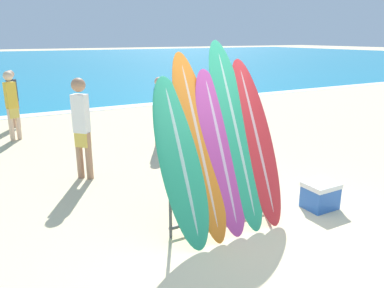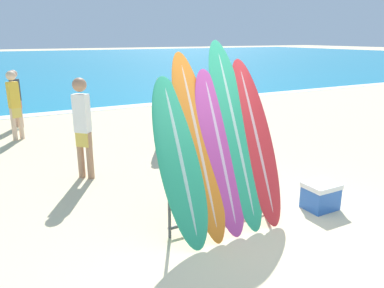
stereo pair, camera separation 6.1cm
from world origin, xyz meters
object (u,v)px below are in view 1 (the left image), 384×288
Objects in this scene: surfboard_slot_1 at (199,145)px; cooler_box at (320,195)px; surfboard_rack at (221,190)px; person_far_left at (13,97)px; surfboard_slot_2 at (220,151)px; surfboard_slot_4 at (256,140)px; person_far_right at (160,109)px; person_mid_beach at (12,103)px; surfboard_slot_3 at (235,133)px; person_near_water at (82,125)px; surfboard_slot_0 at (181,161)px.

cooler_box is (1.85, -0.40, -0.94)m from surfboard_slot_1.
person_far_left is (-1.92, 7.44, 0.38)m from surfboard_rack.
surfboard_slot_4 reaches higher than surfboard_slot_2.
surfboard_slot_4 is at bearing 93.43° from person_far_right.
surfboard_slot_1 is 0.89m from surfboard_slot_4.
surfboard_slot_4 reaches higher than person_mid_beach.
surfboard_slot_3 is at bearing 2.23° from surfboard_slot_1.
surfboard_slot_1 is 0.58m from surfboard_slot_3.
surfboard_slot_2 is at bearing 167.88° from cooler_box.
surfboard_rack is 0.54m from surfboard_slot_2.
cooler_box is (1.55, -0.30, -0.28)m from surfboard_rack.
person_far_left is (-2.51, 7.38, -0.22)m from surfboard_slot_4.
surfboard_rack is 1.61m from cooler_box.
surfboard_slot_4 is (0.88, -0.04, -0.05)m from surfboard_slot_1.
surfboard_slot_1 is 7.53m from person_far_left.
surfboard_slot_2 reaches higher than surfboard_rack.
surfboard_slot_3 is at bearing 88.48° from person_mid_beach.
person_far_right is 4.27m from cooler_box.
surfboard_slot_3 is 1.35× the size of person_near_water.
surfboard_rack is 0.78m from surfboard_slot_0.
surfboard_slot_1 is 4.84× the size of cooler_box.
surfboard_slot_4 is at bearing -2.42° from surfboard_slot_1.
surfboard_slot_2 is 0.60m from surfboard_slot_4.
surfboard_slot_2 is at bearing -164.07° from surfboard_slot_3.
surfboard_slot_4 is at bearing 159.57° from cooler_box.
surfboard_slot_0 is 1.18m from surfboard_slot_4.
surfboard_slot_0 is 0.82× the size of surfboard_slot_3.
surfboard_slot_0 is 0.97× the size of surfboard_slot_2.
surfboard_slot_1 reaches higher than person_far_left.
surfboard_slot_0 is 6.18m from person_mid_beach.
surfboard_slot_3 is 1.53× the size of person_far_right.
person_far_left is at bearing 108.74° from surfboard_slot_4.
surfboard_slot_4 reaches higher than person_near_water.
surfboard_slot_4 is at bearing 2.25° from surfboard_slot_2.
person_mid_beach is at bearing -29.24° from person_far_right.
person_near_water is 3.53m from person_mid_beach.
surfboard_slot_1 reaches higher than person_mid_beach.
person_near_water reaches higher than person_mid_beach.
person_near_water reaches higher than person_far_left.
surfboard_slot_1 is at bearing 83.41° from person_mid_beach.
person_near_water is at bearing 102.93° from surfboard_slot_0.
surfboard_slot_3 reaches higher than person_far_left.
surfboard_slot_0 is 4.11m from person_far_right.
surfboard_slot_2 is 1.30× the size of person_far_left.
surfboard_rack is at bearing 85.71° from person_mid_beach.
person_far_left is at bearing 102.46° from surfboard_slot_1.
person_near_water is 3.80× the size of cooler_box.
surfboard_slot_0 is 0.88× the size of surfboard_slot_1.
surfboard_slot_2 reaches higher than cooler_box.
surfboard_slot_1 is (-0.29, 0.09, 0.65)m from surfboard_rack.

